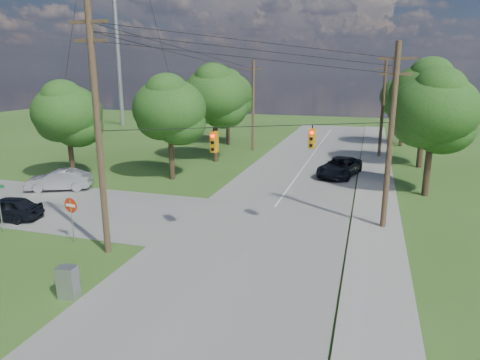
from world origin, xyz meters
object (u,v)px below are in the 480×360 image
(pole_north_e, at_px, (383,108))
(control_cabinet, at_px, (68,282))
(pole_sw, at_px, (98,130))
(car_cross_dark, at_px, (6,208))
(pole_north_w, at_px, (253,105))
(do_not_enter_sign, at_px, (71,210))
(car_main_north, at_px, (340,167))
(car_cross_silver, at_px, (59,180))
(pole_ne, at_px, (391,136))

(pole_north_e, height_order, control_cabinet, pole_north_e)
(pole_sw, relative_size, control_cabinet, 8.87)
(pole_sw, bearing_deg, car_cross_dark, 165.19)
(pole_north_w, relative_size, do_not_enter_sign, 4.04)
(car_main_north, height_order, do_not_enter_sign, do_not_enter_sign)
(car_cross_dark, distance_m, car_main_north, 25.67)
(car_cross_silver, height_order, control_cabinet, car_cross_silver)
(control_cabinet, bearing_deg, do_not_enter_sign, 120.61)
(pole_sw, xyz_separation_m, pole_ne, (13.50, 7.60, -0.76))
(car_main_north, bearing_deg, do_not_enter_sign, -109.91)
(pole_sw, distance_m, do_not_enter_sign, 5.12)
(pole_north_e, bearing_deg, pole_ne, -90.00)
(pole_ne, height_order, control_cabinet, pole_ne)
(pole_north_e, relative_size, car_cross_dark, 2.33)
(pole_sw, distance_m, pole_ne, 15.51)
(pole_north_w, height_order, car_cross_dark, pole_north_w)
(pole_ne, distance_m, control_cabinet, 17.91)
(car_main_north, height_order, control_cabinet, car_main_north)
(pole_ne, xyz_separation_m, control_cabinet, (-12.40, -12.00, -4.79))
(car_cross_dark, bearing_deg, control_cabinet, 44.69)
(pole_sw, height_order, pole_north_e, pole_sw)
(pole_ne, relative_size, car_cross_dark, 2.45)
(car_cross_dark, distance_m, car_cross_silver, 6.76)
(pole_sw, height_order, do_not_enter_sign, pole_sw)
(car_cross_dark, xyz_separation_m, control_cabinet, (9.80, -6.70, -0.09))
(pole_ne, relative_size, car_cross_silver, 2.20)
(car_cross_dark, distance_m, control_cabinet, 11.87)
(car_cross_dark, relative_size, control_cabinet, 3.17)
(pole_sw, bearing_deg, car_main_north, 62.95)
(control_cabinet, bearing_deg, pole_north_w, 87.38)
(car_cross_silver, bearing_deg, do_not_enter_sign, 18.68)
(pole_ne, xyz_separation_m, do_not_enter_sign, (-16.00, -7.00, -3.67))
(car_cross_silver, distance_m, do_not_enter_sign, 11.35)
(pole_north_w, height_order, car_cross_silver, pole_north_w)
(pole_ne, relative_size, car_main_north, 1.81)
(pole_sw, distance_m, pole_north_w, 29.62)
(pole_north_w, bearing_deg, control_cabinet, -87.47)
(pole_sw, relative_size, car_main_north, 2.06)
(pole_north_e, height_order, pole_north_w, same)
(pole_north_w, xyz_separation_m, car_main_north, (10.50, -9.82, -4.29))
(pole_north_e, bearing_deg, car_cross_dark, -129.11)
(pole_north_w, height_order, control_cabinet, pole_north_w)
(pole_sw, xyz_separation_m, control_cabinet, (1.10, -4.40, -5.55))
(pole_north_e, height_order, car_cross_silver, pole_north_e)
(pole_ne, xyz_separation_m, pole_north_e, (-0.00, 22.00, -0.34))
(pole_north_e, bearing_deg, do_not_enter_sign, -118.88)
(car_cross_silver, height_order, do_not_enter_sign, do_not_enter_sign)
(pole_north_e, relative_size, do_not_enter_sign, 4.04)
(pole_ne, distance_m, car_cross_dark, 23.30)
(pole_north_e, distance_m, car_main_north, 11.25)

